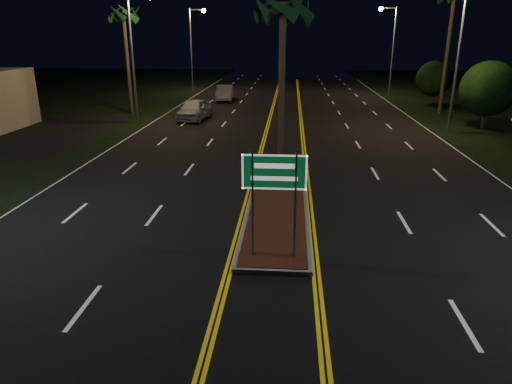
# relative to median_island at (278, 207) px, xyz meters

# --- Properties ---
(ground) EXTENTS (120.00, 120.00, 0.00)m
(ground) POSITION_rel_median_island_xyz_m (0.00, -7.00, -0.08)
(ground) COLOR black
(ground) RESTS_ON ground
(median_island) EXTENTS (2.25, 10.25, 0.17)m
(median_island) POSITION_rel_median_island_xyz_m (0.00, 0.00, 0.00)
(median_island) COLOR gray
(median_island) RESTS_ON ground
(highway_sign) EXTENTS (1.80, 0.08, 3.20)m
(highway_sign) POSITION_rel_median_island_xyz_m (0.00, -4.20, 2.32)
(highway_sign) COLOR gray
(highway_sign) RESTS_ON ground
(streetlight_left_mid) EXTENTS (1.91, 0.44, 9.00)m
(streetlight_left_mid) POSITION_rel_median_island_xyz_m (-10.61, 17.00, 5.57)
(streetlight_left_mid) COLOR gray
(streetlight_left_mid) RESTS_ON ground
(streetlight_left_far) EXTENTS (1.91, 0.44, 9.00)m
(streetlight_left_far) POSITION_rel_median_island_xyz_m (-10.61, 37.00, 5.57)
(streetlight_left_far) COLOR gray
(streetlight_left_far) RESTS_ON ground
(streetlight_right_mid) EXTENTS (1.91, 0.44, 9.00)m
(streetlight_right_mid) POSITION_rel_median_island_xyz_m (10.61, 15.00, 5.57)
(streetlight_right_mid) COLOR gray
(streetlight_right_mid) RESTS_ON ground
(streetlight_right_far) EXTENTS (1.91, 0.44, 9.00)m
(streetlight_right_far) POSITION_rel_median_island_xyz_m (10.61, 35.00, 5.57)
(streetlight_right_far) COLOR gray
(streetlight_right_far) RESTS_ON ground
(palm_median) EXTENTS (2.40, 2.40, 8.30)m
(palm_median) POSITION_rel_median_island_xyz_m (0.00, 3.50, 7.19)
(palm_median) COLOR #382819
(palm_median) RESTS_ON ground
(palm_left_far) EXTENTS (2.40, 2.40, 8.80)m
(palm_left_far) POSITION_rel_median_island_xyz_m (-12.80, 21.00, 7.66)
(palm_left_far) COLOR #382819
(palm_left_far) RESTS_ON ground
(shrub_mid) EXTENTS (3.78, 3.78, 4.62)m
(shrub_mid) POSITION_rel_median_island_xyz_m (14.00, 17.00, 2.64)
(shrub_mid) COLOR #382819
(shrub_mid) RESTS_ON ground
(shrub_far) EXTENTS (3.24, 3.24, 3.96)m
(shrub_far) POSITION_rel_median_island_xyz_m (13.80, 29.00, 2.25)
(shrub_far) COLOR #382819
(shrub_far) RESTS_ON ground
(car_near) EXTENTS (2.88, 5.68, 1.82)m
(car_near) POSITION_rel_median_island_xyz_m (-7.07, 18.79, 0.83)
(car_near) COLOR #B2B2B8
(car_near) RESTS_ON ground
(car_far) EXTENTS (2.52, 5.19, 1.68)m
(car_far) POSITION_rel_median_island_xyz_m (-6.27, 30.00, 0.76)
(car_far) COLOR #AAADB3
(car_far) RESTS_ON ground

